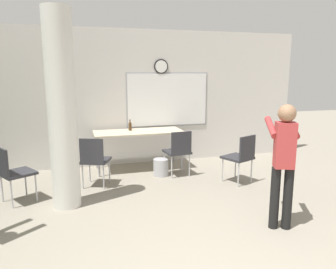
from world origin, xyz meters
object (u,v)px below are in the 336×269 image
object	(u,v)px
chair_mid_room	(241,155)
person_playing_side	(283,157)
chair_table_left	(94,158)
chair_table_right	(178,149)
folding_table	(139,134)
bottle_on_table	(130,126)
chair_near_pillar	(12,170)

from	to	relation	value
chair_mid_room	person_playing_side	world-z (taller)	person_playing_side
person_playing_side	chair_table_left	bearing A→B (deg)	134.72
chair_table_left	chair_table_right	distance (m)	1.56
folding_table	chair_table_right	size ratio (longest dim) A/B	2.01
chair_table_left	person_playing_side	bearing A→B (deg)	-45.28
bottle_on_table	chair_mid_room	world-z (taller)	bottle_on_table
chair_mid_room	chair_table_left	xyz separation A→B (m)	(-2.47, 0.51, 0.00)
chair_near_pillar	chair_table_right	bearing A→B (deg)	11.56
chair_mid_room	chair_table_left	world-z (taller)	same
bottle_on_table	chair_near_pillar	bearing A→B (deg)	-146.12
chair_table_left	person_playing_side	xyz separation A→B (m)	(2.13, -2.16, 0.41)
folding_table	chair_table_left	bearing A→B (deg)	-138.09
chair_mid_room	chair_table_left	size ratio (longest dim) A/B	1.00
folding_table	bottle_on_table	xyz separation A→B (m)	(-0.15, 0.13, 0.14)
bottle_on_table	chair_table_right	world-z (taller)	bottle_on_table
chair_table_left	chair_mid_room	bearing A→B (deg)	-11.71
bottle_on_table	chair_near_pillar	size ratio (longest dim) A/B	0.25
bottle_on_table	person_playing_side	world-z (taller)	person_playing_side
chair_mid_room	chair_near_pillar	bearing A→B (deg)	177.85
bottle_on_table	chair_table_right	bearing A→B (deg)	-44.96
chair_near_pillar	person_playing_side	bearing A→B (deg)	-28.04
folding_table	person_playing_side	bearing A→B (deg)	-67.96
chair_table_left	chair_table_right	size ratio (longest dim) A/B	1.00
folding_table	chair_mid_room	bearing A→B (deg)	-41.01
chair_table_right	chair_near_pillar	size ratio (longest dim) A/B	1.00
chair_table_left	chair_table_right	world-z (taller)	same
chair_near_pillar	chair_mid_room	bearing A→B (deg)	-2.15
folding_table	person_playing_side	world-z (taller)	person_playing_side
bottle_on_table	chair_table_left	distance (m)	1.29
chair_mid_room	chair_near_pillar	world-z (taller)	same
person_playing_side	chair_mid_room	bearing A→B (deg)	78.45
bottle_on_table	chair_table_left	bearing A→B (deg)	-129.03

